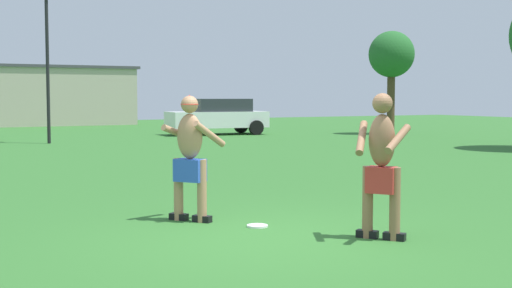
{
  "coord_description": "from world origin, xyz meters",
  "views": [
    {
      "loc": [
        -3.93,
        -7.05,
        1.71
      ],
      "look_at": [
        0.44,
        1.11,
        1.06
      ],
      "focal_mm": 48.2,
      "sensor_mm": 36.0,
      "label": 1
    }
  ],
  "objects_px": {
    "player_with_cap": "(190,152)",
    "tree_behind_players": "(391,56)",
    "player_in_red": "(381,162)",
    "car_white_mid_lot": "(218,116)",
    "lamp_post": "(47,50)",
    "frisbee": "(257,226)"
  },
  "relations": [
    {
      "from": "player_with_cap",
      "to": "frisbee",
      "type": "relative_size",
      "value": 6.24
    },
    {
      "from": "player_in_red",
      "to": "lamp_post",
      "type": "height_order",
      "value": "lamp_post"
    },
    {
      "from": "tree_behind_players",
      "to": "lamp_post",
      "type": "bearing_deg",
      "value": 176.15
    },
    {
      "from": "car_white_mid_lot",
      "to": "tree_behind_players",
      "type": "distance_m",
      "value": 8.16
    },
    {
      "from": "player_with_cap",
      "to": "car_white_mid_lot",
      "type": "height_order",
      "value": "player_with_cap"
    },
    {
      "from": "player_in_red",
      "to": "tree_behind_players",
      "type": "relative_size",
      "value": 0.38
    },
    {
      "from": "player_with_cap",
      "to": "car_white_mid_lot",
      "type": "xyz_separation_m",
      "value": [
        9.19,
        18.86,
        -0.13
      ]
    },
    {
      "from": "player_with_cap",
      "to": "player_in_red",
      "type": "distance_m",
      "value": 2.66
    },
    {
      "from": "player_with_cap",
      "to": "car_white_mid_lot",
      "type": "bearing_deg",
      "value": 64.02
    },
    {
      "from": "player_in_red",
      "to": "car_white_mid_lot",
      "type": "distance_m",
      "value": 22.38
    },
    {
      "from": "player_in_red",
      "to": "lamp_post",
      "type": "relative_size",
      "value": 0.32
    },
    {
      "from": "lamp_post",
      "to": "tree_behind_players",
      "type": "distance_m",
      "value": 14.77
    },
    {
      "from": "player_with_cap",
      "to": "lamp_post",
      "type": "relative_size",
      "value": 0.32
    },
    {
      "from": "tree_behind_players",
      "to": "frisbee",
      "type": "bearing_deg",
      "value": -133.52
    },
    {
      "from": "frisbee",
      "to": "car_white_mid_lot",
      "type": "height_order",
      "value": "car_white_mid_lot"
    },
    {
      "from": "player_with_cap",
      "to": "frisbee",
      "type": "xyz_separation_m",
      "value": [
        0.61,
        -0.8,
        -0.94
      ]
    },
    {
      "from": "player_in_red",
      "to": "tree_behind_players",
      "type": "xyz_separation_m",
      "value": [
        14.64,
        17.77,
        2.55
      ]
    },
    {
      "from": "player_with_cap",
      "to": "tree_behind_players",
      "type": "bearing_deg",
      "value": 43.95
    },
    {
      "from": "player_with_cap",
      "to": "lamp_post",
      "type": "xyz_separation_m",
      "value": [
        1.45,
        16.59,
        2.38
      ]
    },
    {
      "from": "tree_behind_players",
      "to": "car_white_mid_lot",
      "type": "bearing_deg",
      "value": 154.96
    },
    {
      "from": "lamp_post",
      "to": "player_in_red",
      "type": "bearing_deg",
      "value": -89.71
    },
    {
      "from": "player_in_red",
      "to": "car_white_mid_lot",
      "type": "relative_size",
      "value": 0.39
    }
  ]
}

